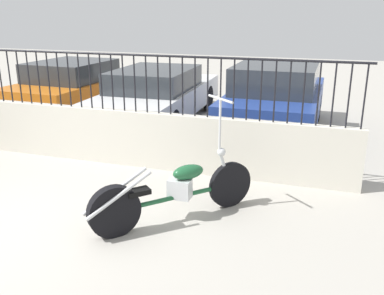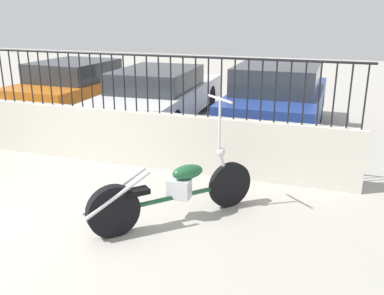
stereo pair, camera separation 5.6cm
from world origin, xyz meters
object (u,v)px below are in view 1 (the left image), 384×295
object	(u,v)px
car_orange	(76,86)
car_white	(158,95)
motorcycle_green	(168,193)
car_blue	(275,99)

from	to	relation	value
car_orange	car_white	xyz separation A→B (m)	(2.36, -0.32, -0.02)
car_orange	car_white	world-z (taller)	car_orange
motorcycle_green	car_blue	distance (m)	4.52
car_white	motorcycle_green	bearing A→B (deg)	-158.00
car_white	car_blue	distance (m)	2.69
car_white	car_orange	bearing A→B (deg)	80.43
car_white	car_blue	size ratio (longest dim) A/B	1.15
motorcycle_green	car_orange	world-z (taller)	motorcycle_green
motorcycle_green	car_blue	bearing A→B (deg)	33.73
motorcycle_green	car_white	bearing A→B (deg)	66.31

